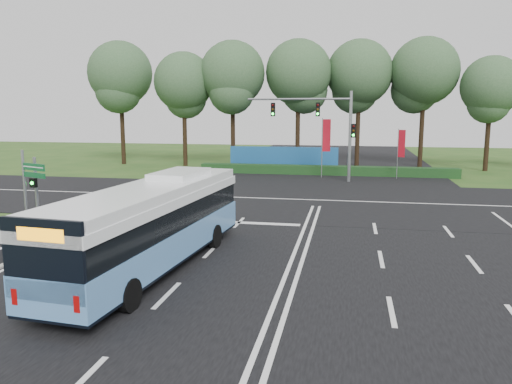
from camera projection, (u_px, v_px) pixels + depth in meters
ground at (294, 256)px, 19.37m from camera, size 120.00×120.00×0.00m
road_main at (294, 255)px, 19.36m from camera, size 20.00×120.00×0.04m
road_cross at (315, 200)px, 31.00m from camera, size 120.00×14.00×0.05m
kerb_strip at (11, 262)px, 18.29m from camera, size 0.25×18.00×0.12m
city_bus at (153, 225)px, 17.40m from camera, size 3.36×11.48×3.25m
pedestrian_signal at (36, 193)px, 22.08m from camera, size 0.31×0.42×3.54m
street_sign at (29, 184)px, 21.22m from camera, size 1.43×0.64×3.91m
banner_flag_mid at (325, 139)px, 40.83m from camera, size 0.70×0.27×4.93m
banner_flag_right at (401, 146)px, 39.95m from camera, size 0.56×0.29×4.09m
traffic_light_gantry at (327, 122)px, 38.44m from camera, size 8.41×0.28×7.00m
hedge at (325, 170)px, 43.05m from camera, size 22.00×1.20×0.80m
blue_hoarding at (283, 159)px, 46.09m from camera, size 10.00×0.30×2.20m
eucalyptus_row at (312, 76)px, 47.87m from camera, size 48.34×9.07×12.44m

